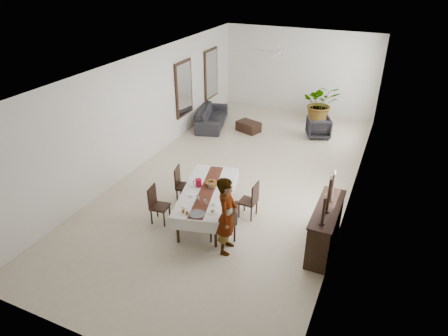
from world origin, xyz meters
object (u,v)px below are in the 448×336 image
woman (227,216)px  sideboard_body (325,229)px  dining_table_top (207,192)px  red_pitcher (199,183)px  sofa (212,116)px

woman → sideboard_body: woman is taller
dining_table_top → woman: (0.92, -0.94, 0.18)m
dining_table_top → red_pitcher: size_ratio=12.00×
woman → red_pitcher: bearing=39.7°
sideboard_body → dining_table_top: bearing=178.9°
dining_table_top → red_pitcher: 0.31m
woman → sofa: woman is taller
sideboard_body → sofa: sideboard_body is taller
red_pitcher → sideboard_body: (3.03, -0.13, -0.32)m
dining_table_top → red_pitcher: (-0.26, 0.08, 0.13)m
red_pitcher → woman: woman is taller
sideboard_body → sofa: 7.50m
dining_table_top → woman: size_ratio=1.31×
woman → sideboard_body: (1.85, 0.89, -0.37)m
woman → sideboard_body: size_ratio=1.05×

